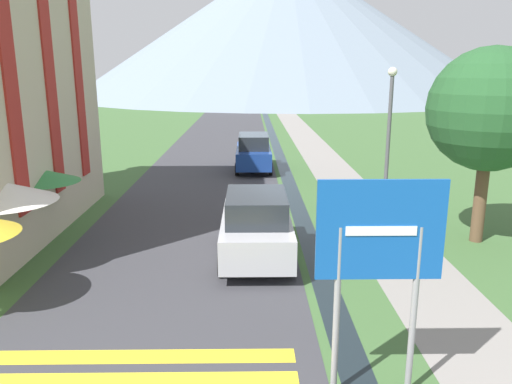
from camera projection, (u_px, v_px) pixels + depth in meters
The scene contains 13 objects.
ground_plane at pixel (262, 176), 23.60m from camera, with size 160.00×160.00×0.00m, color #3D6033.
road at pixel (220, 145), 33.27m from camera, with size 6.40×60.00×0.01m.
footpath at pixel (312, 145), 33.35m from camera, with size 2.20×60.00×0.01m.
drainage_channel at pixel (276, 145), 33.32m from camera, with size 0.60×60.00×0.00m.
mountain_distant at pixel (287, 26), 90.23m from camera, with size 76.94×76.94×25.02m.
road_sign at pixel (379, 254), 7.30m from camera, with size 1.88×0.11×3.45m.
parked_car_near at pixel (256, 226), 13.24m from camera, with size 1.92×4.04×1.82m.
parked_car_far at pixel (253, 152), 24.87m from camera, with size 1.78×4.20×1.82m.
cafe_chair_far_left at pixel (21, 236), 13.62m from camera, with size 0.40×0.40×0.85m.
cafe_umbrella_middle_white at pixel (5, 192), 12.13m from camera, with size 2.46×2.46×2.30m.
cafe_umbrella_rear_green at pixel (43, 176), 14.41m from camera, with size 2.08×2.08×2.14m.
streetlamp at pixel (389, 134), 15.44m from camera, with size 0.28×0.28×5.02m.
tree_by_path at pixel (490, 110), 13.87m from camera, with size 3.46×3.46×5.60m.
Camera 1 is at (-0.58, -3.07, 4.97)m, focal length 35.00 mm.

